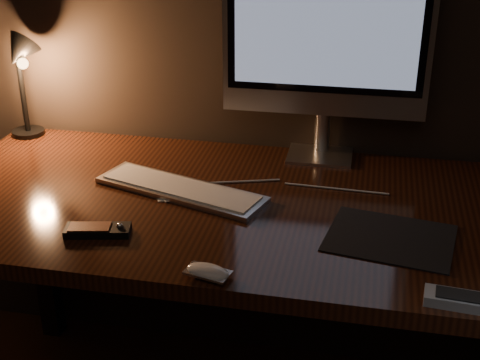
% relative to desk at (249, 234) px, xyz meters
% --- Properties ---
extents(desk, '(1.60, 0.75, 0.75)m').
position_rel_desk_xyz_m(desk, '(0.00, 0.00, 0.00)').
color(desk, '#32170B').
rests_on(desk, ground).
extents(monitor, '(0.55, 0.16, 0.58)m').
position_rel_desk_xyz_m(monitor, '(0.15, 0.26, 0.47)').
color(monitor, silver).
rests_on(monitor, desk).
extents(keyboard, '(0.47, 0.26, 0.02)m').
position_rel_desk_xyz_m(keyboard, '(-0.17, -0.04, 0.14)').
color(keyboard, silver).
rests_on(keyboard, desk).
extents(mousepad, '(0.30, 0.26, 0.00)m').
position_rel_desk_xyz_m(mousepad, '(0.35, -0.18, 0.13)').
color(mousepad, black).
rests_on(mousepad, desk).
extents(mouse, '(0.10, 0.07, 0.02)m').
position_rel_desk_xyz_m(mouse, '(-0.01, -0.41, 0.14)').
color(mouse, white).
rests_on(mouse, desk).
extents(media_remote, '(0.15, 0.08, 0.03)m').
position_rel_desk_xyz_m(media_remote, '(-0.29, -0.29, 0.14)').
color(media_remote, black).
rests_on(media_remote, desk).
extents(tv_remote, '(0.21, 0.07, 0.03)m').
position_rel_desk_xyz_m(tv_remote, '(0.51, -0.41, 0.14)').
color(tv_remote, gray).
rests_on(tv_remote, desk).
extents(papers, '(0.14, 0.12, 0.01)m').
position_rel_desk_xyz_m(papers, '(-0.17, -0.05, 0.13)').
color(papers, white).
rests_on(papers, desk).
extents(desk_lamp, '(0.15, 0.16, 0.33)m').
position_rel_desk_xyz_m(desk_lamp, '(-0.72, 0.22, 0.35)').
color(desk_lamp, black).
rests_on(desk_lamp, desk).
extents(cable, '(0.55, 0.06, 0.00)m').
position_rel_desk_xyz_m(cable, '(0.07, 0.03, 0.13)').
color(cable, white).
rests_on(cable, desk).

